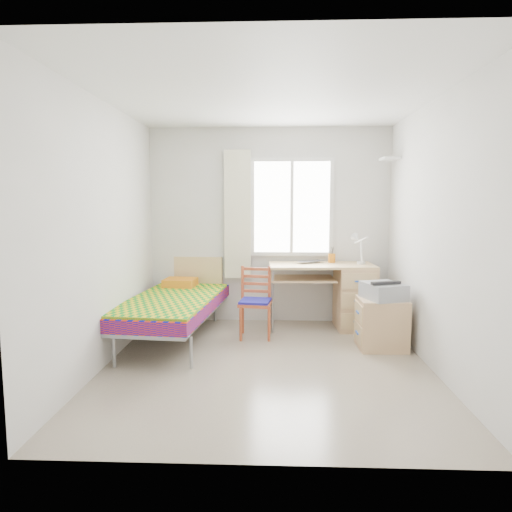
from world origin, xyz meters
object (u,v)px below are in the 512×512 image
(bed, at_px, (174,303))
(chair, at_px, (256,297))
(desk, at_px, (349,294))
(cabinet, at_px, (381,324))
(printer, at_px, (383,291))

(bed, xyz_separation_m, chair, (0.97, 0.14, 0.05))
(desk, relative_size, chair, 1.59)
(cabinet, bearing_deg, bed, 172.45)
(desk, bearing_deg, cabinet, -76.84)
(printer, bearing_deg, chair, 145.46)
(desk, relative_size, cabinet, 2.42)
(bed, height_order, chair, bed)
(desk, height_order, chair, chair)
(desk, xyz_separation_m, printer, (0.24, -0.83, 0.20))
(bed, bearing_deg, printer, -1.08)
(bed, relative_size, chair, 2.48)
(bed, bearing_deg, chair, 13.80)
(printer, bearing_deg, bed, 155.31)
(bed, height_order, cabinet, bed)
(desk, relative_size, printer, 2.55)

